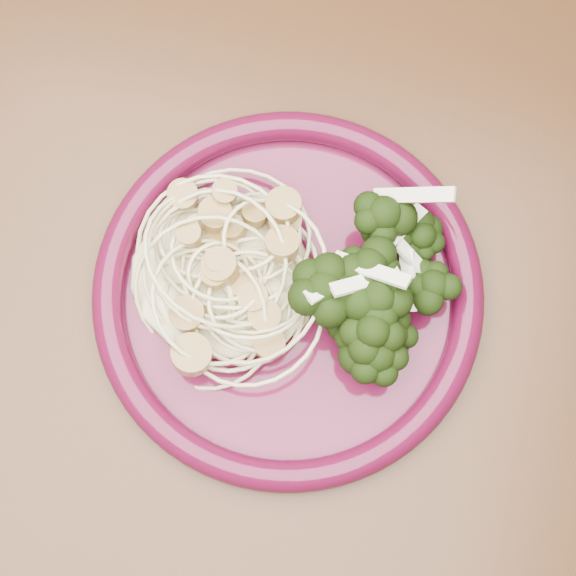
# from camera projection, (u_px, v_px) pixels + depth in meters

# --- Properties ---
(dining_table) EXTENTS (1.20, 0.80, 0.75)m
(dining_table) POSITION_uv_depth(u_px,v_px,m) (363.00, 388.00, 0.61)
(dining_table) COLOR #472814
(dining_table) RESTS_ON ground
(dinner_plate) EXTENTS (0.26, 0.26, 0.02)m
(dinner_plate) POSITION_uv_depth(u_px,v_px,m) (288.00, 292.00, 0.52)
(dinner_plate) COLOR #500E28
(dinner_plate) RESTS_ON dining_table
(spaghetti_pile) EXTENTS (0.13, 0.11, 0.03)m
(spaghetti_pile) POSITION_uv_depth(u_px,v_px,m) (222.00, 275.00, 0.51)
(spaghetti_pile) COLOR beige
(spaghetti_pile) RESTS_ON dinner_plate
(scallop_cluster) EXTENTS (0.12, 0.12, 0.04)m
(scallop_cluster) POSITION_uv_depth(u_px,v_px,m) (217.00, 260.00, 0.48)
(scallop_cluster) COLOR #A38343
(scallop_cluster) RESTS_ON spaghetti_pile
(broccoli_pile) EXTENTS (0.08, 0.13, 0.05)m
(broccoli_pile) POSITION_uv_depth(u_px,v_px,m) (371.00, 301.00, 0.50)
(broccoli_pile) COLOR black
(broccoli_pile) RESTS_ON dinner_plate
(onion_garnish) EXTENTS (0.06, 0.09, 0.05)m
(onion_garnish) POSITION_uv_depth(u_px,v_px,m) (376.00, 289.00, 0.47)
(onion_garnish) COLOR #ECECCB
(onion_garnish) RESTS_ON broccoli_pile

